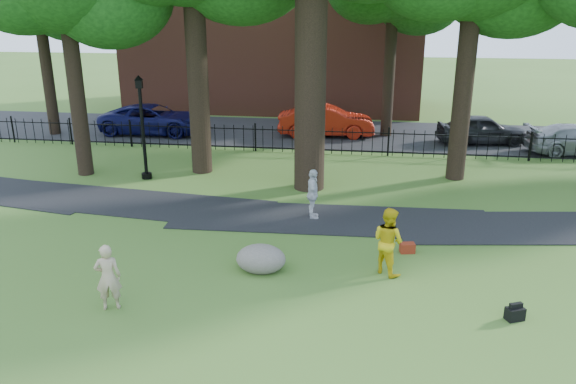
% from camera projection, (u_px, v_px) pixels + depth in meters
% --- Properties ---
extents(ground, '(120.00, 120.00, 0.00)m').
position_uv_depth(ground, '(280.00, 274.00, 14.17)').
color(ground, '#406423').
rests_on(ground, ground).
extents(footpath, '(36.07, 3.85, 0.03)m').
position_uv_depth(footpath, '(330.00, 220.00, 17.70)').
color(footpath, black).
rests_on(footpath, ground).
extents(street, '(80.00, 7.00, 0.02)m').
position_uv_depth(street, '(327.00, 134.00, 29.17)').
color(street, black).
rests_on(street, ground).
extents(iron_fence, '(44.00, 0.04, 1.20)m').
position_uv_depth(iron_fence, '(321.00, 140.00, 25.23)').
color(iron_fence, black).
rests_on(iron_fence, ground).
extents(brick_building, '(18.00, 8.00, 12.00)m').
position_uv_depth(brick_building, '(275.00, 10.00, 35.27)').
color(brick_building, brown).
rests_on(brick_building, ground).
extents(woman, '(0.66, 0.54, 1.55)m').
position_uv_depth(woman, '(108.00, 277.00, 12.35)').
color(woman, tan).
rests_on(woman, ground).
extents(man, '(1.07, 1.06, 1.74)m').
position_uv_depth(man, '(388.00, 241.00, 13.99)').
color(man, gold).
rests_on(man, ground).
extents(pedestrian, '(0.52, 0.99, 1.61)m').
position_uv_depth(pedestrian, '(313.00, 194.00, 17.55)').
color(pedestrian, silver).
rests_on(pedestrian, ground).
extents(boulder, '(1.30, 1.00, 0.74)m').
position_uv_depth(boulder, '(261.00, 257.00, 14.26)').
color(boulder, gray).
rests_on(boulder, ground).
extents(lamppost, '(0.39, 0.39, 3.97)m').
position_uv_depth(lamppost, '(143.00, 129.00, 21.20)').
color(lamppost, black).
rests_on(lamppost, ground).
extents(backpack, '(0.45, 0.37, 0.29)m').
position_uv_depth(backpack, '(515.00, 314.00, 12.10)').
color(backpack, black).
rests_on(backpack, ground).
extents(red_bag, '(0.44, 0.33, 0.27)m').
position_uv_depth(red_bag, '(407.00, 248.00, 15.35)').
color(red_bag, maroon).
rests_on(red_bag, ground).
extents(red_sedan, '(4.92, 2.03, 1.58)m').
position_uv_depth(red_sedan, '(326.00, 121.00, 28.42)').
color(red_sedan, '#9E1B0C').
rests_on(red_sedan, ground).
extents(navy_van, '(5.41, 2.54, 1.50)m').
position_uv_depth(navy_van, '(153.00, 119.00, 28.99)').
color(navy_van, '#0D0E41').
rests_on(navy_van, ground).
extents(grey_car, '(4.38, 2.29, 1.42)m').
position_uv_depth(grey_car, '(482.00, 129.00, 26.95)').
color(grey_car, black).
rests_on(grey_car, ground).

